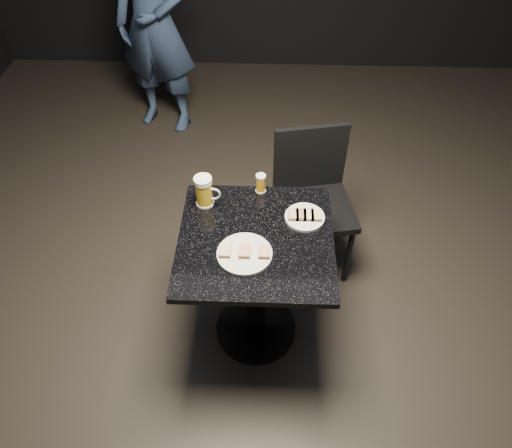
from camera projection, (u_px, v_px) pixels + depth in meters
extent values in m
plane|color=black|center=(256.00, 329.00, 2.78)|extent=(6.00, 6.00, 0.00)
cylinder|color=silver|center=(245.00, 254.00, 2.16)|extent=(0.24, 0.24, 0.01)
cylinder|color=silver|center=(305.00, 217.00, 2.32)|extent=(0.19, 0.19, 0.01)
imported|color=navy|center=(154.00, 23.00, 3.58)|extent=(0.70, 0.55, 1.67)
cylinder|color=black|center=(256.00, 328.00, 2.77)|extent=(0.44, 0.44, 0.03)
cylinder|color=black|center=(256.00, 289.00, 2.51)|extent=(0.10, 0.10, 0.69)
cube|color=black|center=(256.00, 240.00, 2.25)|extent=(0.70, 0.70, 0.03)
cylinder|color=silver|center=(205.00, 203.00, 2.39)|extent=(0.09, 0.09, 0.01)
cylinder|color=yellow|center=(204.00, 193.00, 2.34)|extent=(0.08, 0.08, 0.12)
cylinder|color=white|center=(203.00, 181.00, 2.29)|extent=(0.09, 0.09, 0.03)
torus|color=silver|center=(213.00, 194.00, 2.33)|extent=(0.07, 0.01, 0.07)
cylinder|color=silver|center=(261.00, 190.00, 2.46)|extent=(0.05, 0.05, 0.01)
cylinder|color=gold|center=(261.00, 183.00, 2.42)|extent=(0.05, 0.05, 0.08)
cylinder|color=white|center=(261.00, 176.00, 2.39)|extent=(0.05, 0.05, 0.01)
cube|color=black|center=(315.00, 210.00, 2.80)|extent=(0.48, 0.48, 0.04)
cylinder|color=black|center=(289.00, 264.00, 2.83)|extent=(0.03, 0.03, 0.43)
cylinder|color=black|center=(348.00, 256.00, 2.86)|extent=(0.03, 0.03, 0.43)
cylinder|color=black|center=(277.00, 221.00, 3.06)|extent=(0.03, 0.03, 0.43)
cylinder|color=black|center=(332.00, 214.00, 3.10)|extent=(0.03, 0.03, 0.43)
cube|color=black|center=(310.00, 158.00, 2.77)|extent=(0.41, 0.11, 0.41)
cube|color=#4C3521|center=(225.00, 252.00, 2.16)|extent=(0.05, 0.07, 0.01)
cube|color=beige|center=(225.00, 250.00, 2.15)|extent=(0.05, 0.07, 0.01)
cube|color=#4C3521|center=(244.00, 252.00, 2.15)|extent=(0.05, 0.07, 0.01)
cube|color=tan|center=(244.00, 251.00, 2.15)|extent=(0.05, 0.07, 0.01)
cube|color=#4C3521|center=(264.00, 253.00, 2.15)|extent=(0.05, 0.07, 0.01)
cube|color=tan|center=(264.00, 251.00, 2.15)|extent=(0.05, 0.07, 0.01)
cube|color=#4C3521|center=(294.00, 215.00, 2.31)|extent=(0.05, 0.07, 0.01)
cube|color=tan|center=(294.00, 214.00, 2.31)|extent=(0.05, 0.07, 0.01)
cube|color=#4C3521|center=(301.00, 215.00, 2.31)|extent=(0.05, 0.07, 0.01)
cube|color=#8C7251|center=(301.00, 214.00, 2.30)|extent=(0.05, 0.07, 0.01)
cube|color=#4C3521|center=(309.00, 216.00, 2.31)|extent=(0.05, 0.07, 0.01)
cube|color=#D1D184|center=(309.00, 214.00, 2.30)|extent=(0.05, 0.07, 0.01)
cube|color=#4C3521|center=(316.00, 216.00, 2.31)|extent=(0.05, 0.07, 0.01)
cube|color=#D1D184|center=(316.00, 214.00, 2.30)|extent=(0.05, 0.07, 0.01)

